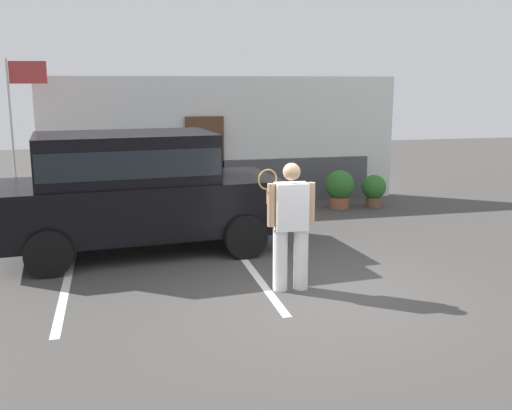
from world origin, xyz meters
name	(u,v)px	position (x,y,z in m)	size (l,w,h in m)	color
ground_plane	(314,295)	(0.00, 0.00, 0.00)	(40.00, 40.00, 0.00)	#423F3D
parking_stripe_0	(68,279)	(-3.36, 1.50, 0.00)	(0.12, 4.40, 0.01)	silver
parking_stripe_1	(249,265)	(-0.59, 1.50, 0.00)	(0.12, 4.40, 0.01)	silver
house_frontage	(225,145)	(-0.01, 6.57, 1.41)	(8.52, 0.40, 3.01)	white
parked_suv	(135,186)	(-2.27, 2.75, 1.15)	(4.74, 2.48, 2.05)	black
tennis_player_man	(291,225)	(-0.26, 0.29, 0.94)	(0.80, 0.31, 1.81)	white
potted_plant_by_porch	(340,187)	(2.45, 5.31, 0.49)	(0.67, 0.67, 0.89)	#9E5638
potted_plant_secondary	(374,189)	(3.30, 5.29, 0.42)	(0.57, 0.57, 0.75)	brown
flag_pole	(19,111)	(-4.45, 5.70, 2.30)	(0.80, 0.13, 3.35)	silver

